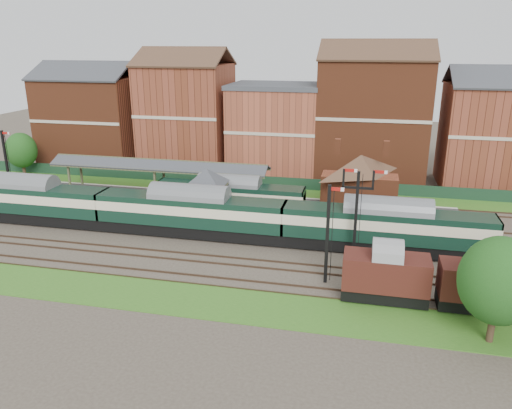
% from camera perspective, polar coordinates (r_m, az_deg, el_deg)
% --- Properties ---
extents(ground, '(160.00, 160.00, 0.00)m').
position_cam_1_polar(ground, '(48.23, -3.28, -3.92)').
color(ground, '#473D33').
rests_on(ground, ground).
extents(grass_back, '(90.00, 4.50, 0.06)m').
position_cam_1_polar(grass_back, '(62.88, 0.68, 1.49)').
color(grass_back, '#2D6619').
rests_on(grass_back, ground).
extents(grass_front, '(90.00, 5.00, 0.06)m').
position_cam_1_polar(grass_front, '(37.94, -8.28, -10.56)').
color(grass_front, '#2D6619').
rests_on(grass_front, ground).
extents(fence, '(90.00, 0.12, 1.50)m').
position_cam_1_polar(fence, '(64.55, 1.05, 2.61)').
color(fence, '#193823').
rests_on(fence, ground).
extents(platform, '(55.00, 3.40, 1.00)m').
position_cam_1_polar(platform, '(58.21, -5.42, 0.50)').
color(platform, '#2D2D2D').
rests_on(platform, ground).
extents(signal_box, '(5.40, 5.40, 6.00)m').
position_cam_1_polar(signal_box, '(50.92, -5.60, 1.05)').
color(signal_box, '#687654').
rests_on(signal_box, ground).
extents(brick_hut, '(3.20, 2.64, 2.94)m').
position_cam_1_polar(brick_hut, '(49.74, 3.27, -1.74)').
color(brick_hut, brown).
rests_on(brick_hut, ground).
extents(station_building, '(8.10, 8.10, 5.90)m').
position_cam_1_polar(station_building, '(54.54, 11.75, 2.76)').
color(station_building, brown).
rests_on(station_building, platform).
extents(canopy, '(26.00, 3.89, 4.08)m').
position_cam_1_polar(canopy, '(59.21, -11.09, 4.65)').
color(canopy, '#4C5132').
rests_on(canopy, platform).
extents(semaphore_bracket, '(3.60, 0.25, 8.18)m').
position_cam_1_polar(semaphore_bracket, '(42.62, 11.44, -0.67)').
color(semaphore_bracket, black).
rests_on(semaphore_bracket, ground).
extents(semaphore_platform_end, '(1.23, 0.25, 8.00)m').
position_cam_1_polar(semaphore_platform_end, '(67.72, -26.62, 4.37)').
color(semaphore_platform_end, black).
rests_on(semaphore_platform_end, ground).
extents(semaphore_siding, '(1.23, 0.25, 8.00)m').
position_cam_1_polar(semaphore_siding, '(38.62, 8.20, -3.25)').
color(semaphore_siding, black).
rests_on(semaphore_siding, ground).
extents(town_backdrop, '(69.00, 10.00, 16.00)m').
position_cam_1_polar(town_backdrop, '(69.95, 2.11, 9.07)').
color(town_backdrop, brown).
rests_on(town_backdrop, ground).
extents(dmu_train, '(55.14, 2.90, 4.24)m').
position_cam_1_polar(dmu_train, '(48.45, -7.54, -0.82)').
color(dmu_train, black).
rests_on(dmu_train, ground).
extents(platform_railcar, '(16.22, 2.56, 3.74)m').
position_cam_1_polar(platform_railcar, '(53.78, -3.04, 0.95)').
color(platform_railcar, black).
rests_on(platform_railcar, ground).
extents(goods_van_a, '(6.12, 2.65, 3.71)m').
position_cam_1_polar(goods_van_a, '(37.58, 14.59, -7.72)').
color(goods_van_a, black).
rests_on(goods_van_a, ground).
extents(goods_van_b, '(5.97, 2.59, 3.62)m').
position_cam_1_polar(goods_van_b, '(38.54, 24.60, -8.28)').
color(goods_van_b, black).
rests_on(goods_van_b, ground).
extents(tree_far, '(4.86, 4.86, 7.09)m').
position_cam_1_polar(tree_far, '(34.05, 26.03, -7.86)').
color(tree_far, '#382619').
rests_on(tree_far, ground).
extents(tree_back, '(4.21, 4.21, 6.15)m').
position_cam_1_polar(tree_back, '(76.43, -25.25, 5.62)').
color(tree_back, '#382619').
rests_on(tree_back, ground).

